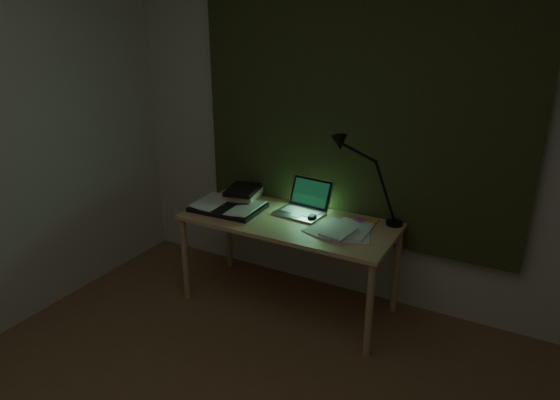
{
  "coord_description": "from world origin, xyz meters",
  "views": [
    {
      "loc": [
        1.09,
        -1.07,
        1.93
      ],
      "look_at": [
        -0.3,
        1.49,
        0.82
      ],
      "focal_mm": 32.0,
      "sensor_mm": 36.0,
      "label": 1
    }
  ],
  "objects_px": {
    "desk_lamp": "(398,182)",
    "desk": "(288,263)",
    "laptop": "(300,199)",
    "loose_papers": "(332,229)",
    "book_stack": "(243,193)",
    "open_textbook": "(228,207)"
  },
  "relations": [
    {
      "from": "laptop",
      "to": "loose_papers",
      "type": "height_order",
      "value": "laptop"
    },
    {
      "from": "desk",
      "to": "desk_lamp",
      "type": "distance_m",
      "value": 0.91
    },
    {
      "from": "book_stack",
      "to": "laptop",
      "type": "bearing_deg",
      "value": -5.54
    },
    {
      "from": "desk",
      "to": "desk_lamp",
      "type": "relative_size",
      "value": 2.44
    },
    {
      "from": "book_stack",
      "to": "loose_papers",
      "type": "distance_m",
      "value": 0.8
    },
    {
      "from": "loose_papers",
      "to": "book_stack",
      "type": "bearing_deg",
      "value": 166.39
    },
    {
      "from": "open_textbook",
      "to": "loose_papers",
      "type": "xyz_separation_m",
      "value": [
        0.77,
        0.01,
        -0.01
      ]
    },
    {
      "from": "desk",
      "to": "loose_papers",
      "type": "bearing_deg",
      "value": -5.69
    },
    {
      "from": "desk_lamp",
      "to": "desk",
      "type": "bearing_deg",
      "value": -163.34
    },
    {
      "from": "laptop",
      "to": "open_textbook",
      "type": "relative_size",
      "value": 0.75
    },
    {
      "from": "loose_papers",
      "to": "desk_lamp",
      "type": "distance_m",
      "value": 0.5
    },
    {
      "from": "laptop",
      "to": "open_textbook",
      "type": "distance_m",
      "value": 0.51
    },
    {
      "from": "desk_lamp",
      "to": "loose_papers",
      "type": "bearing_deg",
      "value": -142.96
    },
    {
      "from": "laptop",
      "to": "desk",
      "type": "bearing_deg",
      "value": -96.52
    },
    {
      "from": "book_stack",
      "to": "open_textbook",
      "type": "bearing_deg",
      "value": -89.33
    },
    {
      "from": "open_textbook",
      "to": "loose_papers",
      "type": "relative_size",
      "value": 1.24
    },
    {
      "from": "book_stack",
      "to": "desk_lamp",
      "type": "height_order",
      "value": "desk_lamp"
    },
    {
      "from": "book_stack",
      "to": "desk_lamp",
      "type": "distance_m",
      "value": 1.12
    },
    {
      "from": "laptop",
      "to": "desk_lamp",
      "type": "distance_m",
      "value": 0.65
    },
    {
      "from": "laptop",
      "to": "loose_papers",
      "type": "relative_size",
      "value": 0.93
    },
    {
      "from": "desk",
      "to": "laptop",
      "type": "height_order",
      "value": "laptop"
    },
    {
      "from": "open_textbook",
      "to": "book_stack",
      "type": "distance_m",
      "value": 0.2
    }
  ]
}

